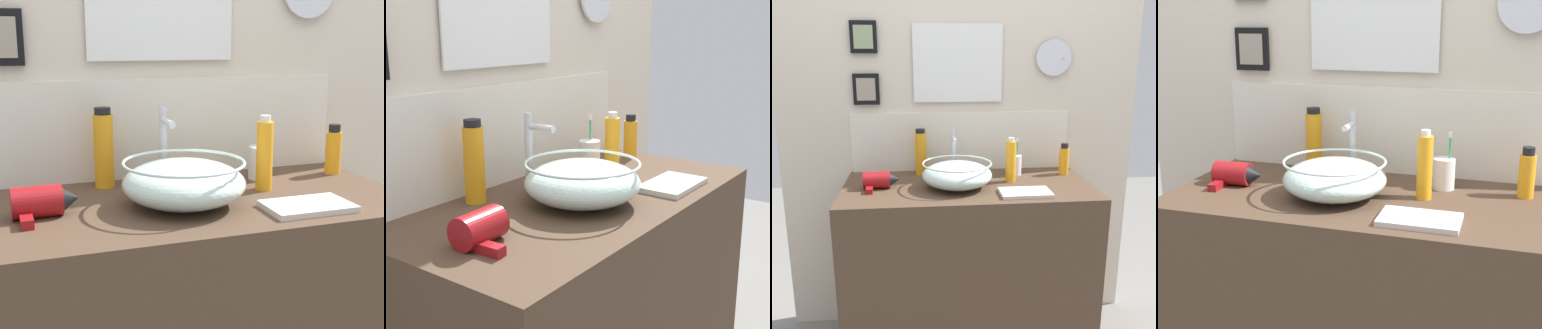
% 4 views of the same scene
% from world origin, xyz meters
% --- Properties ---
extents(back_panel, '(1.92, 0.09, 2.38)m').
position_xyz_m(back_panel, '(-0.00, 0.32, 1.19)').
color(back_panel, beige).
rests_on(back_panel, ground).
extents(glass_bowl_sink, '(0.33, 0.33, 0.12)m').
position_xyz_m(glass_bowl_sink, '(-0.05, -0.04, 0.96)').
color(glass_bowl_sink, silver).
rests_on(glass_bowl_sink, vanity_counter).
extents(faucet, '(0.02, 0.11, 0.24)m').
position_xyz_m(faucet, '(-0.05, 0.14, 1.03)').
color(faucet, silver).
rests_on(faucet, vanity_counter).
extents(hair_drier, '(0.17, 0.14, 0.08)m').
position_xyz_m(hair_drier, '(-0.41, -0.02, 0.93)').
color(hair_drier, maroon).
rests_on(hair_drier, vanity_counter).
extents(toothbrush_cup, '(0.07, 0.07, 0.19)m').
position_xyz_m(toothbrush_cup, '(0.26, 0.15, 0.95)').
color(toothbrush_cup, white).
rests_on(toothbrush_cup, vanity_counter).
extents(soap_dispenser, '(0.05, 0.05, 0.16)m').
position_xyz_m(soap_dispenser, '(0.52, 0.14, 0.97)').
color(soap_dispenser, orange).
rests_on(soap_dispenser, vanity_counter).
extents(shampoo_bottle, '(0.05, 0.05, 0.22)m').
position_xyz_m(shampoo_bottle, '(0.22, 0.03, 1.00)').
color(shampoo_bottle, orange).
rests_on(shampoo_bottle, vanity_counter).
extents(lotion_bottle, '(0.06, 0.06, 0.24)m').
position_xyz_m(lotion_bottle, '(-0.22, 0.21, 1.01)').
color(lotion_bottle, orange).
rests_on(lotion_bottle, vanity_counter).
extents(hand_towel, '(0.23, 0.14, 0.02)m').
position_xyz_m(hand_towel, '(0.24, -0.18, 0.90)').
color(hand_towel, silver).
rests_on(hand_towel, vanity_counter).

